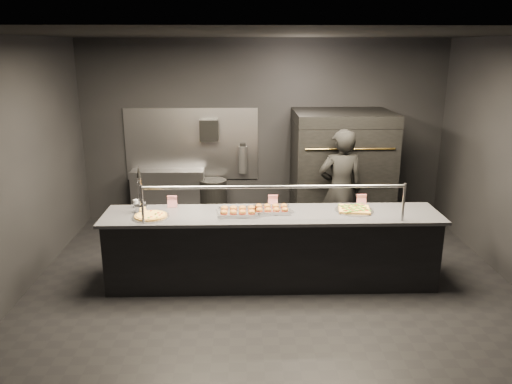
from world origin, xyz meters
TOP-DOWN VIEW (x-y plane):
  - room at (-0.02, 0.05)m, footprint 6.04×6.00m
  - service_counter at (0.00, -0.00)m, footprint 4.10×0.78m
  - pizza_oven at (1.20, 1.90)m, footprint 1.50×1.23m
  - prep_shelf at (-1.60, 2.32)m, footprint 1.20×0.35m
  - towel_dispenser at (-0.90, 2.39)m, footprint 0.30×0.20m
  - fire_extinguisher at (-0.35, 2.40)m, footprint 0.14×0.14m
  - beer_tap at (-1.60, 0.09)m, footprint 0.15×0.22m
  - round_pizza at (-1.45, -0.10)m, footprint 0.44×0.44m
  - slider_tray_a at (-0.42, 0.00)m, footprint 0.53×0.42m
  - slider_tray_b at (-0.00, 0.08)m, footprint 0.54×0.47m
  - square_pizza at (1.02, 0.06)m, footprint 0.48×0.48m
  - condiment_jar at (-1.67, 0.28)m, footprint 0.15×0.06m
  - tent_cards at (-0.02, 0.28)m, footprint 2.52×0.04m
  - trash_bin at (-0.85, 2.22)m, footprint 0.45×0.45m
  - worker at (1.04, 1.09)m, footprint 0.68×0.47m

SIDE VIEW (x-z plane):
  - trash_bin at x=-0.85m, z-range 0.00..0.75m
  - prep_shelf at x=-1.60m, z-range 0.00..0.90m
  - service_counter at x=0.00m, z-range -0.22..1.15m
  - worker at x=1.04m, z-range 0.00..1.78m
  - round_pizza at x=-1.45m, z-range 0.92..0.95m
  - square_pizza at x=1.02m, z-range 0.92..0.96m
  - slider_tray_b at x=0.00m, z-range 0.91..0.98m
  - slider_tray_a at x=-0.42m, z-range 0.91..0.99m
  - pizza_oven at x=1.20m, z-range 0.01..1.92m
  - condiment_jar at x=-1.67m, z-range 0.92..1.02m
  - tent_cards at x=-0.02m, z-range 0.92..1.07m
  - fire_extinguisher at x=-0.35m, z-range 0.81..1.31m
  - beer_tap at x=-1.60m, z-range 0.79..1.38m
  - room at x=-0.02m, z-range 0.00..3.00m
  - towel_dispenser at x=-0.90m, z-range 1.38..1.73m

